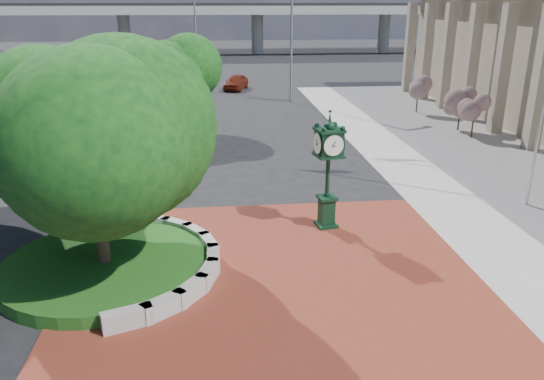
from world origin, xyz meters
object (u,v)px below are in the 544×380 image
Objects in this scene: post_clock at (328,166)px; street_lamp_near at (294,26)px; parked_car at (236,82)px; street_lamp_far at (198,22)px.

post_clock is 25.58m from street_lamp_near.
post_clock reaches higher than parked_car.
street_lamp_far is (-3.42, 5.28, 5.15)m from parked_car.
post_clock is 0.42× the size of street_lamp_far.
street_lamp_near is 1.01× the size of street_lamp_far.
street_lamp_near is at bearing -39.73° from parked_car.
post_clock is at bearing -81.77° from street_lamp_far.
parked_car is at bearing -57.12° from street_lamp_far.
post_clock is 32.04m from parked_car.
street_lamp_near is at bearing 84.58° from post_clock.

